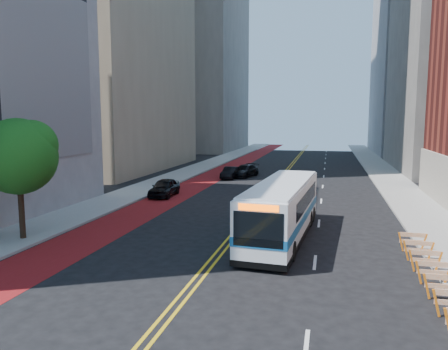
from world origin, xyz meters
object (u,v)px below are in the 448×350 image
car_a (164,188)px  car_c (245,171)px  street_tree (20,153)px  transit_bus (283,209)px  car_b (230,173)px

car_a → car_c: 15.11m
car_a → car_c: bearing=70.4°
street_tree → transit_bus: bearing=15.4°
street_tree → transit_bus: 14.94m
transit_bus → car_c: (-7.06, 25.58, -1.01)m
car_b → transit_bus: bearing=-67.9°
street_tree → car_b: (5.67, 27.56, -4.25)m
street_tree → car_c: street_tree is taller
street_tree → car_b: 28.46m
transit_bus → car_c: transit_bus is taller
car_b → car_a: bearing=-101.5°
street_tree → transit_bus: (14.07, 3.88, -3.20)m
transit_bus → car_b: transit_bus is taller
street_tree → car_a: 15.80m
car_a → car_b: bearing=73.5°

